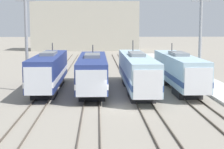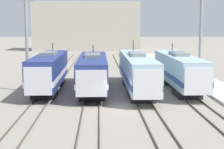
# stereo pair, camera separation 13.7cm
# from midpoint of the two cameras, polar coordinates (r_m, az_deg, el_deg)

# --- Properties ---
(ground_plane) EXTENTS (400.00, 400.00, 0.00)m
(ground_plane) POSITION_cam_midpoint_polar(r_m,az_deg,el_deg) (33.98, 1.12, -5.01)
(ground_plane) COLOR gray
(rail_pair_far_left) EXTENTS (1.51, 120.00, 0.15)m
(rail_pair_far_left) POSITION_cam_midpoint_polar(r_m,az_deg,el_deg) (34.36, -11.31, -4.88)
(rail_pair_far_left) COLOR #4C4238
(rail_pair_far_left) RESTS_ON ground_plane
(rail_pair_center_left) EXTENTS (1.51, 120.00, 0.15)m
(rail_pair_center_left) POSITION_cam_midpoint_polar(r_m,az_deg,el_deg) (33.92, -3.05, -4.91)
(rail_pair_center_left) COLOR #4C4238
(rail_pair_center_left) RESTS_ON ground_plane
(rail_pair_center_right) EXTENTS (1.51, 120.00, 0.15)m
(rail_pair_center_right) POSITION_cam_midpoint_polar(r_m,az_deg,el_deg) (34.18, 5.26, -4.83)
(rail_pair_center_right) COLOR #4C4238
(rail_pair_center_right) RESTS_ON ground_plane
(rail_pair_far_right) EXTENTS (1.51, 120.00, 0.15)m
(rail_pair_far_right) POSITION_cam_midpoint_polar(r_m,az_deg,el_deg) (35.14, 13.28, -4.66)
(rail_pair_far_right) COLOR #4C4238
(rail_pair_far_right) RESTS_ON ground_plane
(locomotive_far_left) EXTENTS (2.83, 16.33, 5.22)m
(locomotive_far_left) POSITION_cam_midpoint_polar(r_m,az_deg,el_deg) (42.51, -9.51, 0.51)
(locomotive_far_left) COLOR black
(locomotive_far_left) RESTS_ON ground_plane
(locomotive_center_left) EXTENTS (3.11, 17.30, 4.98)m
(locomotive_center_left) POSITION_cam_midpoint_polar(r_m,az_deg,el_deg) (41.60, -2.87, 0.32)
(locomotive_center_left) COLOR black
(locomotive_center_left) RESTS_ON ground_plane
(locomotive_center_right) EXTENTS (2.82, 19.52, 5.53)m
(locomotive_center_right) POSITION_cam_midpoint_polar(r_m,az_deg,el_deg) (41.55, 3.93, 0.43)
(locomotive_center_right) COLOR #232326
(locomotive_center_right) RESTS_ON ground_plane
(locomotive_far_right) EXTENTS (2.89, 17.60, 5.14)m
(locomotive_far_right) POSITION_cam_midpoint_polar(r_m,az_deg,el_deg) (43.15, 10.33, 0.55)
(locomotive_far_right) COLOR #232326
(locomotive_far_right) RESTS_ON ground_plane
(catenary_tower_left) EXTENTS (2.15, 0.34, 11.41)m
(catenary_tower_left) POSITION_cam_midpoint_polar(r_m,az_deg,el_deg) (42.57, -12.79, 5.34)
(catenary_tower_left) COLOR gray
(catenary_tower_left) RESTS_ON ground_plane
(catenary_tower_right) EXTENTS (2.15, 0.34, 11.41)m
(catenary_tower_right) POSITION_cam_midpoint_polar(r_m,az_deg,el_deg) (43.38, 13.43, 5.36)
(catenary_tower_right) COLOR gray
(catenary_tower_right) RESTS_ON ground_plane
(depot_building) EXTENTS (30.52, 11.48, 13.94)m
(depot_building) POSITION_cam_midpoint_polar(r_m,az_deg,el_deg) (111.30, -3.86, 7.34)
(depot_building) COLOR #B2AD9E
(depot_building) RESTS_ON ground_plane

